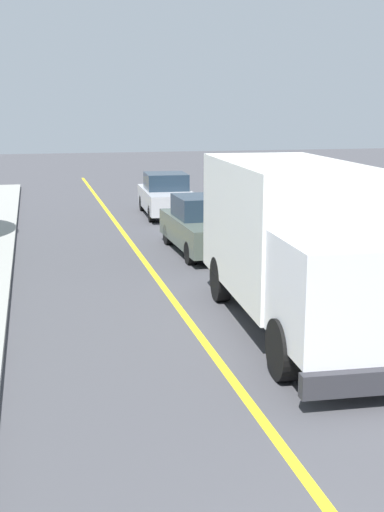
% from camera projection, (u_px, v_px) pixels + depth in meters
% --- Properties ---
extents(centre_line_yellow, '(0.16, 56.00, 0.01)m').
position_uv_depth(centre_line_yellow, '(183.00, 313.00, 14.28)').
color(centre_line_yellow, gold).
rests_on(centre_line_yellow, ground).
extents(box_truck, '(2.78, 7.30, 3.20)m').
position_uv_depth(box_truck, '(296.00, 239.00, 13.14)').
color(box_truck, silver).
rests_on(box_truck, ground).
extents(parked_car_near, '(1.89, 4.44, 1.67)m').
position_uv_depth(parked_car_near, '(204.00, 226.00, 20.10)').
color(parked_car_near, '#4C564C').
rests_on(parked_car_near, ground).
extents(parked_car_mid, '(1.98, 4.47, 1.67)m').
position_uv_depth(parked_car_mid, '(166.00, 196.00, 26.83)').
color(parked_car_mid, '#B7B7BC').
rests_on(parked_car_mid, ground).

